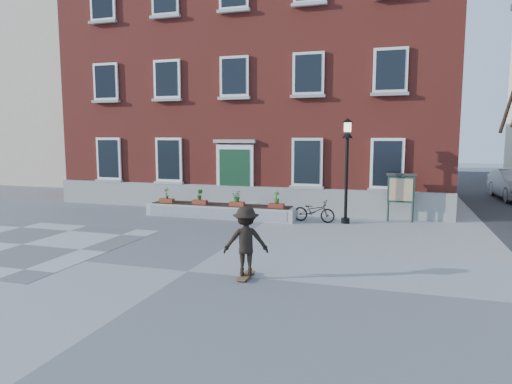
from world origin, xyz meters
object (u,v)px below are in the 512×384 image
(lamp_post, at_px, (347,156))
(notice_board, at_px, (401,189))
(skateboarder, at_px, (246,241))
(bicycle, at_px, (314,211))

(lamp_post, relative_size, notice_board, 2.10)
(lamp_post, relative_size, skateboarder, 2.33)
(skateboarder, bearing_deg, bicycle, 87.82)
(notice_board, xyz_separation_m, skateboarder, (-3.43, -8.37, -0.39))
(bicycle, relative_size, notice_board, 0.87)
(bicycle, distance_m, notice_board, 3.41)
(bicycle, distance_m, lamp_post, 2.42)
(lamp_post, distance_m, notice_board, 2.52)
(notice_board, bearing_deg, bicycle, -162.33)
(bicycle, bearing_deg, lamp_post, -79.40)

